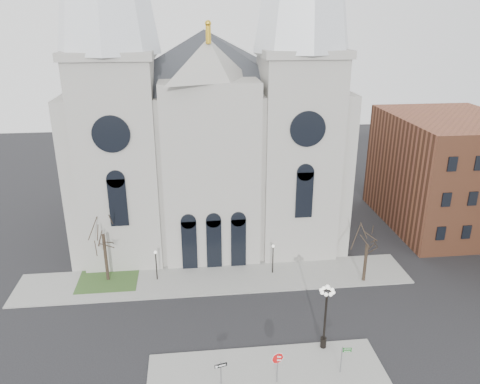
{
  "coord_description": "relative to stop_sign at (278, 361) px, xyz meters",
  "views": [
    {
      "loc": [
        -2.18,
        -30.86,
        25.54
      ],
      "look_at": [
        2.16,
        8.0,
        10.7
      ],
      "focal_mm": 35.0,
      "sensor_mm": 36.0,
      "label": 1
    }
  ],
  "objects": [
    {
      "name": "ground",
      "position": [
        -3.57,
        4.0,
        -2.02
      ],
      "size": [
        160.0,
        160.0,
        0.0
      ],
      "primitive_type": "plane",
      "color": "black",
      "rests_on": "ground"
    },
    {
      "name": "sidewalk_far",
      "position": [
        -3.57,
        15.0,
        -1.95
      ],
      "size": [
        40.0,
        6.0,
        0.14
      ],
      "primitive_type": "cube",
      "color": "gray",
      "rests_on": "ground"
    },
    {
      "name": "grass_patch",
      "position": [
        -14.57,
        16.0,
        -1.93
      ],
      "size": [
        6.0,
        5.0,
        0.18
      ],
      "primitive_type": "cube",
      "color": "#304E21",
      "rests_on": "ground"
    },
    {
      "name": "cathedral",
      "position": [
        -3.57,
        26.86,
        16.46
      ],
      "size": [
        33.0,
        26.66,
        54.0
      ],
      "color": "#A4A098",
      "rests_on": "ground"
    },
    {
      "name": "bg_building_brick",
      "position": [
        26.43,
        26.0,
        4.98
      ],
      "size": [
        14.0,
        18.0,
        14.0
      ],
      "primitive_type": "cube",
      "color": "brown",
      "rests_on": "ground"
    },
    {
      "name": "tree_left",
      "position": [
        -14.57,
        16.0,
        3.57
      ],
      "size": [
        3.2,
        3.2,
        7.5
      ],
      "color": "black",
      "rests_on": "ground"
    },
    {
      "name": "tree_right",
      "position": [
        11.43,
        13.0,
        2.45
      ],
      "size": [
        3.2,
        3.2,
        6.0
      ],
      "color": "black",
      "rests_on": "ground"
    },
    {
      "name": "ped_lamp_left",
      "position": [
        -9.57,
        15.5,
        0.31
      ],
      "size": [
        0.32,
        0.32,
        3.26
      ],
      "color": "black",
      "rests_on": "sidewalk_far"
    },
    {
      "name": "ped_lamp_right",
      "position": [
        2.43,
        15.5,
        0.31
      ],
      "size": [
        0.32,
        0.32,
        3.26
      ],
      "color": "black",
      "rests_on": "sidewalk_far"
    },
    {
      "name": "stop_sign",
      "position": [
        0.0,
        0.0,
        0.0
      ],
      "size": [
        0.95,
        0.17,
        2.65
      ],
      "rotation": [
        0.0,
        0.0,
        -0.15
      ],
      "color": "slate",
      "rests_on": "sidewalk_near"
    },
    {
      "name": "globe_lamp",
      "position": [
        4.47,
        3.41,
        1.8
      ],
      "size": [
        1.58,
        1.58,
        5.86
      ],
      "rotation": [
        0.0,
        0.0,
        0.31
      ],
      "color": "black",
      "rests_on": "sidewalk_near"
    },
    {
      "name": "one_way_sign",
      "position": [
        -4.13,
        0.04,
        -0.43
      ],
      "size": [
        0.92,
        0.26,
        2.14
      ],
      "rotation": [
        0.0,
        0.0,
        0.23
      ],
      "color": "slate",
      "rests_on": "sidewalk_near"
    },
    {
      "name": "street_name_sign",
      "position": [
        5.06,
        0.45,
        -0.51
      ],
      "size": [
        0.74,
        0.12,
        2.33
      ],
      "rotation": [
        0.0,
        0.0,
        -0.08
      ],
      "color": "slate",
      "rests_on": "sidewalk_near"
    }
  ]
}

